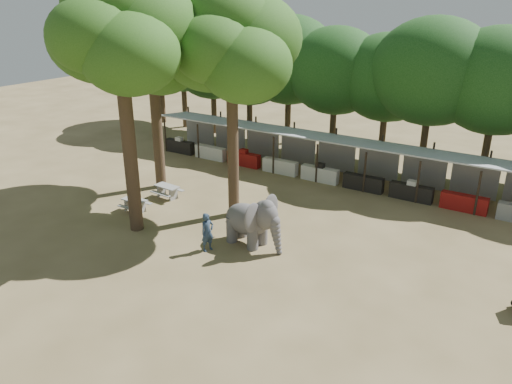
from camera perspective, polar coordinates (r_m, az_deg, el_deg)
The scene contains 10 objects.
ground at distance 20.27m, azimuth -5.31°, elevation -10.25°, with size 100.00×100.00×0.00m, color brown.
vendor_stalls at distance 30.85m, azimuth 10.47°, elevation 3.31°, with size 28.00×2.99×2.80m.
yard_tree_left at distance 28.80m, azimuth -11.86°, elevation 16.24°, with size 7.10×6.90×11.02m.
yard_tree_center at distance 23.09m, azimuth -15.36°, elevation 17.25°, with size 7.10×6.90×12.04m.
yard_tree_back at distance 24.18m, azimuth -2.87°, elevation 16.52°, with size 7.10×6.90×11.36m.
backdrop_trees at distance 34.59m, azimuth 14.34°, elevation 12.36°, with size 46.46×5.95×8.33m.
elephant at distance 22.48m, azimuth -0.33°, elevation -3.30°, with size 3.18×2.41×2.40m.
handler at distance 22.23m, azimuth -5.58°, elevation -4.60°, with size 0.64×0.43×1.78m, color #26384C.
picnic_table_near at distance 27.02m, azimuth -13.69°, elevation -1.28°, with size 1.38×1.24×0.68m.
picnic_table_far at distance 28.45m, azimuth -10.12°, elevation 0.24°, with size 1.54×1.40×0.72m.
Camera 1 is at (10.78, -13.47, 10.65)m, focal length 35.00 mm.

